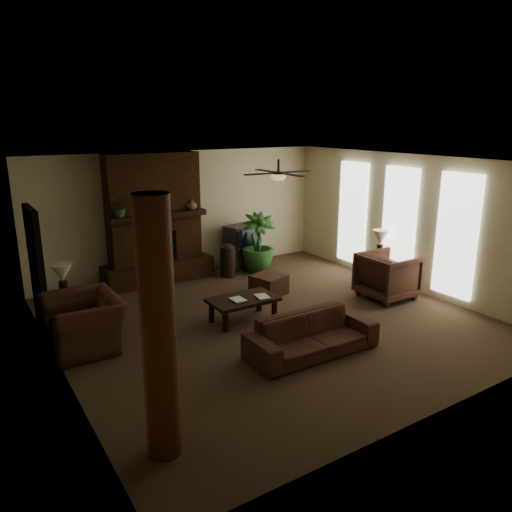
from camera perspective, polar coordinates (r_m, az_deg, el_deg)
room_shell at (r=8.43m, az=1.46°, el=1.35°), size 7.00×7.00×7.00m
fireplace at (r=10.93m, az=-11.59°, el=3.01°), size 2.40×0.70×2.80m
windows at (r=10.84m, az=16.20°, el=3.66°), size 0.08×3.65×2.35m
log_column at (r=5.10m, az=-11.24°, el=-8.63°), size 0.36×0.36×2.80m
doorway at (r=8.97m, az=-24.03°, el=-1.45°), size 0.10×1.00×2.10m
ceiling_fan at (r=8.69m, az=2.61°, el=9.35°), size 1.35×1.35×0.37m
sofa at (r=7.60m, az=6.49°, el=-8.33°), size 2.06×0.64×0.80m
armchair_left at (r=8.11m, az=-19.52°, el=-6.43°), size 0.82×1.27×1.11m
armchair_right at (r=10.14m, az=15.05°, el=-1.97°), size 0.94×1.00×1.01m
coffee_table at (r=8.71m, az=-1.51°, el=-5.24°), size 1.20×0.70×0.43m
ottoman at (r=10.11m, az=1.49°, el=-3.32°), size 0.74×0.74×0.40m
tv_stand at (r=11.99m, az=-1.62°, el=-0.03°), size 0.90×0.58×0.50m
tv at (r=11.83m, az=-1.85°, el=2.30°), size 0.73×0.64×0.52m
floor_vase at (r=11.18m, az=-3.28°, el=-0.23°), size 0.34×0.34×0.77m
floor_plant at (r=11.53m, az=0.24°, el=0.05°), size 1.12×1.54×0.77m
side_table_left at (r=8.86m, az=-21.19°, el=-6.65°), size 0.64×0.64×0.55m
lamp_left at (r=8.66m, az=-21.51°, el=-2.10°), size 0.45×0.45×0.65m
side_table_right at (r=10.97m, az=14.17°, el=-1.85°), size 0.57×0.57×0.55m
lamp_right at (r=10.82m, az=14.23°, el=1.89°), size 0.42×0.42×0.65m
mantel_plant at (r=10.34m, az=-15.47°, el=5.28°), size 0.39×0.43×0.33m
mantel_vase at (r=10.90m, az=-7.43°, el=5.92°), size 0.24×0.25×0.22m
book_a at (r=8.48m, az=-2.74°, el=-4.39°), size 0.22×0.03×0.29m
book_b at (r=8.65m, az=0.07°, el=-3.97°), size 0.21×0.06×0.29m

